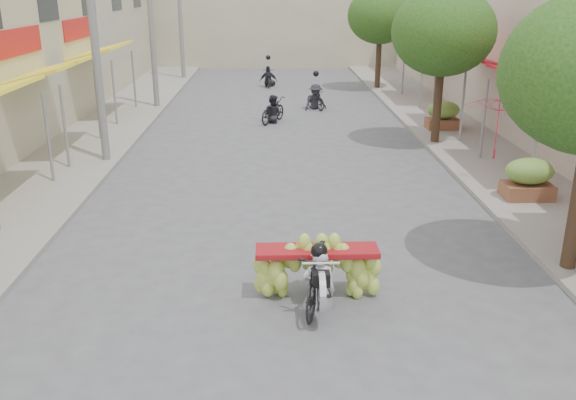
% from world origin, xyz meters
% --- Properties ---
extents(sidewalk_left, '(4.00, 60.00, 0.12)m').
position_xyz_m(sidewalk_left, '(-7.00, 15.00, 0.06)').
color(sidewalk_left, gray).
rests_on(sidewalk_left, ground).
extents(sidewalk_right, '(4.00, 60.00, 0.12)m').
position_xyz_m(sidewalk_right, '(7.00, 15.00, 0.06)').
color(sidewalk_right, gray).
rests_on(sidewalk_right, ground).
extents(far_building, '(20.00, 6.00, 7.00)m').
position_xyz_m(far_building, '(0.00, 38.00, 3.50)').
color(far_building, '#B1A98C').
rests_on(far_building, ground).
extents(utility_pole_mid, '(0.60, 0.24, 8.00)m').
position_xyz_m(utility_pole_mid, '(-5.40, 12.00, 4.03)').
color(utility_pole_mid, slate).
rests_on(utility_pole_mid, ground).
extents(utility_pole_far, '(0.60, 0.24, 8.00)m').
position_xyz_m(utility_pole_far, '(-5.40, 21.00, 4.03)').
color(utility_pole_far, slate).
rests_on(utility_pole_far, ground).
extents(utility_pole_back, '(0.60, 0.24, 8.00)m').
position_xyz_m(utility_pole_back, '(-5.40, 30.00, 4.03)').
color(utility_pole_back, slate).
rests_on(utility_pole_back, ground).
extents(street_tree_mid, '(3.40, 3.40, 5.25)m').
position_xyz_m(street_tree_mid, '(5.40, 14.00, 3.78)').
color(street_tree_mid, '#3A2719').
rests_on(street_tree_mid, ground).
extents(street_tree_far, '(3.40, 3.40, 5.25)m').
position_xyz_m(street_tree_far, '(5.40, 26.00, 3.78)').
color(street_tree_far, '#3A2719').
rests_on(street_tree_far, ground).
extents(produce_crate_mid, '(1.20, 0.88, 1.16)m').
position_xyz_m(produce_crate_mid, '(6.20, 8.00, 0.71)').
color(produce_crate_mid, brown).
rests_on(produce_crate_mid, ground).
extents(produce_crate_far, '(1.20, 0.88, 1.16)m').
position_xyz_m(produce_crate_far, '(6.20, 16.00, 0.71)').
color(produce_crate_far, brown).
rests_on(produce_crate_far, ground).
extents(banana_motorbike, '(2.20, 1.96, 2.02)m').
position_xyz_m(banana_motorbike, '(0.51, 2.94, 0.68)').
color(banana_motorbike, black).
rests_on(banana_motorbike, ground).
extents(market_umbrella, '(2.11, 2.11, 1.73)m').
position_xyz_m(market_umbrella, '(5.80, 9.41, 2.46)').
color(market_umbrella, '#BA1837').
rests_on(market_umbrella, ground).
extents(pedestrian, '(0.93, 0.90, 1.65)m').
position_xyz_m(pedestrian, '(6.08, 16.54, 0.95)').
color(pedestrian, white).
rests_on(pedestrian, ground).
extents(bg_motorbike_a, '(1.38, 1.88, 1.95)m').
position_xyz_m(bg_motorbike_a, '(-0.21, 17.80, 0.73)').
color(bg_motorbike_a, black).
rests_on(bg_motorbike_a, ground).
extents(bg_motorbike_b, '(1.19, 1.53, 1.95)m').
position_xyz_m(bg_motorbike_b, '(1.72, 20.55, 0.88)').
color(bg_motorbike_b, black).
rests_on(bg_motorbike_b, ground).
extents(bg_motorbike_c, '(0.98, 1.57, 1.95)m').
position_xyz_m(bg_motorbike_c, '(-0.39, 27.05, 0.81)').
color(bg_motorbike_c, black).
rests_on(bg_motorbike_c, ground).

